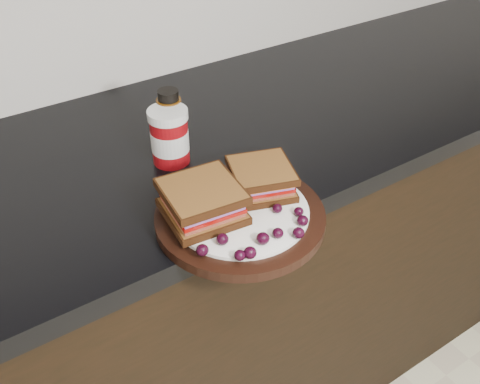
% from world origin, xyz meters
% --- Properties ---
extents(base_cabinets, '(3.96, 0.58, 0.86)m').
position_xyz_m(base_cabinets, '(0.00, 1.70, 0.43)').
color(base_cabinets, black).
rests_on(base_cabinets, ground_plane).
extents(countertop, '(3.98, 0.60, 0.04)m').
position_xyz_m(countertop, '(0.00, 1.70, 0.88)').
color(countertop, black).
rests_on(countertop, base_cabinets).
extents(plate, '(0.28, 0.28, 0.02)m').
position_xyz_m(plate, '(0.07, 1.43, 0.91)').
color(plate, black).
rests_on(plate, countertop).
extents(sandwich_left, '(0.13, 0.13, 0.05)m').
position_xyz_m(sandwich_left, '(0.01, 1.45, 0.95)').
color(sandwich_left, brown).
rests_on(sandwich_left, plate).
extents(sandwich_right, '(0.13, 0.13, 0.05)m').
position_xyz_m(sandwich_right, '(0.13, 1.46, 0.95)').
color(sandwich_right, brown).
rests_on(sandwich_right, plate).
extents(grape_0, '(0.02, 0.02, 0.02)m').
position_xyz_m(grape_0, '(-0.04, 1.37, 0.93)').
color(grape_0, black).
rests_on(grape_0, plate).
extents(grape_1, '(0.02, 0.02, 0.02)m').
position_xyz_m(grape_1, '(0.00, 1.38, 0.93)').
color(grape_1, black).
rests_on(grape_1, plate).
extents(grape_2, '(0.02, 0.02, 0.02)m').
position_xyz_m(grape_2, '(0.00, 1.34, 0.93)').
color(grape_2, black).
rests_on(grape_2, plate).
extents(grape_3, '(0.02, 0.02, 0.02)m').
position_xyz_m(grape_3, '(0.02, 1.33, 0.93)').
color(grape_3, black).
rests_on(grape_3, plate).
extents(grape_4, '(0.02, 0.02, 0.02)m').
position_xyz_m(grape_4, '(0.05, 1.35, 0.93)').
color(grape_4, black).
rests_on(grape_4, plate).
extents(grape_5, '(0.02, 0.02, 0.02)m').
position_xyz_m(grape_5, '(0.08, 1.34, 0.93)').
color(grape_5, black).
rests_on(grape_5, plate).
extents(grape_6, '(0.02, 0.02, 0.02)m').
position_xyz_m(grape_6, '(0.11, 1.33, 0.93)').
color(grape_6, black).
rests_on(grape_6, plate).
extents(grape_7, '(0.02, 0.02, 0.02)m').
position_xyz_m(grape_7, '(0.13, 1.35, 0.93)').
color(grape_7, black).
rests_on(grape_7, plate).
extents(grape_8, '(0.02, 0.02, 0.01)m').
position_xyz_m(grape_8, '(0.14, 1.37, 0.93)').
color(grape_8, black).
rests_on(grape_8, plate).
extents(grape_9, '(0.02, 0.02, 0.02)m').
position_xyz_m(grape_9, '(0.11, 1.39, 0.93)').
color(grape_9, black).
rests_on(grape_9, plate).
extents(grape_10, '(0.02, 0.02, 0.02)m').
position_xyz_m(grape_10, '(0.16, 1.42, 0.93)').
color(grape_10, black).
rests_on(grape_10, plate).
extents(grape_11, '(0.02, 0.02, 0.02)m').
position_xyz_m(grape_11, '(0.14, 1.43, 0.93)').
color(grape_11, black).
rests_on(grape_11, plate).
extents(grape_12, '(0.02, 0.02, 0.02)m').
position_xyz_m(grape_12, '(0.15, 1.44, 0.93)').
color(grape_12, black).
rests_on(grape_12, plate).
extents(grape_13, '(0.02, 0.02, 0.01)m').
position_xyz_m(grape_13, '(0.12, 1.48, 0.93)').
color(grape_13, black).
rests_on(grape_13, plate).
extents(grape_14, '(0.02, 0.02, 0.01)m').
position_xyz_m(grape_14, '(0.00, 1.48, 0.93)').
color(grape_14, black).
rests_on(grape_14, plate).
extents(grape_15, '(0.02, 0.02, 0.02)m').
position_xyz_m(grape_15, '(0.02, 1.45, 0.93)').
color(grape_15, black).
rests_on(grape_15, plate).
extents(grape_16, '(0.02, 0.02, 0.02)m').
position_xyz_m(grape_16, '(-0.01, 1.45, 0.93)').
color(grape_16, black).
rests_on(grape_16, plate).
extents(grape_17, '(0.02, 0.02, 0.02)m').
position_xyz_m(grape_17, '(-0.01, 1.42, 0.93)').
color(grape_17, black).
rests_on(grape_17, plate).
extents(grape_18, '(0.02, 0.02, 0.02)m').
position_xyz_m(grape_18, '(-0.00, 1.48, 0.93)').
color(grape_18, black).
rests_on(grape_18, plate).
extents(grape_19, '(0.02, 0.02, 0.02)m').
position_xyz_m(grape_19, '(-0.01, 1.46, 0.93)').
color(grape_19, black).
rests_on(grape_19, plate).
extents(grape_20, '(0.02, 0.02, 0.02)m').
position_xyz_m(grape_20, '(0.00, 1.43, 0.93)').
color(grape_20, black).
rests_on(grape_20, plate).
extents(condiment_jar, '(0.09, 0.09, 0.11)m').
position_xyz_m(condiment_jar, '(0.06, 1.65, 0.95)').
color(condiment_jar, maroon).
rests_on(condiment_jar, countertop).
extents(oil_bottle, '(0.05, 0.05, 0.13)m').
position_xyz_m(oil_bottle, '(0.07, 1.68, 0.96)').
color(oil_bottle, '#512B08').
rests_on(oil_bottle, countertop).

